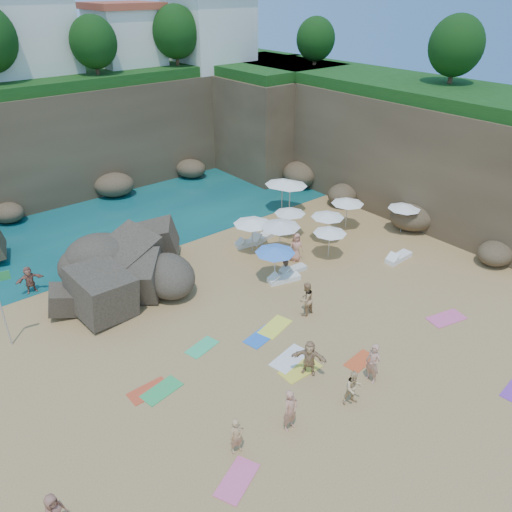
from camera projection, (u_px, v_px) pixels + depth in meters
ground at (263, 327)px, 24.59m from camera, size 120.00×120.00×0.00m
seawater at (49, 170)px, 44.88m from camera, size 120.00×120.00×0.00m
cliff_back at (85, 134)px, 40.68m from camera, size 44.00×8.00×8.00m
cliff_right at (384, 142)px, 38.63m from camera, size 8.00×30.00×8.00m
cliff_corner at (265, 118)px, 45.63m from camera, size 10.00×12.00×8.00m
clifftop_buildings at (77, 36)px, 38.26m from camera, size 28.48×9.48×7.00m
clifftop_trees at (137, 41)px, 35.01m from camera, size 35.60×23.82×4.40m
rock_outcrop at (128, 294)px, 27.14m from camera, size 8.89×7.87×2.95m
flag_pole at (2, 299)px, 22.25m from camera, size 0.76×0.17×3.90m
parasol_0 at (252, 221)px, 30.55m from camera, size 2.35×2.35×2.22m
parasol_1 at (282, 182)px, 36.09m from camera, size 2.53×2.53×2.40m
parasol_2 at (290, 211)px, 32.53m from camera, size 2.05×2.05×1.94m
parasol_3 at (290, 183)px, 35.87m from camera, size 2.52×2.52×2.39m
parasol_4 at (374, 178)px, 36.99m from camera, size 2.46×2.46×2.32m
parasol_5 at (280, 224)px, 29.97m from camera, size 2.46×2.46×2.33m
parasol_7 at (348, 201)px, 33.64m from camera, size 2.21×2.21×2.09m
parasol_8 at (330, 231)px, 29.99m from camera, size 2.04×2.04×1.93m
parasol_9 at (328, 215)px, 31.85m from camera, size 2.14×2.14×2.02m
parasol_10 at (275, 250)px, 27.46m from camera, size 2.26×2.26×2.14m
parasol_11 at (405, 206)px, 32.99m from camera, size 2.15×2.15×2.04m
lounger_0 at (176, 284)px, 27.77m from camera, size 1.88×0.65×0.29m
lounger_1 at (249, 243)px, 32.13m from camera, size 1.88×0.87×0.28m
lounger_2 at (263, 237)px, 32.81m from camera, size 2.13×1.06×0.32m
lounger_3 at (284, 279)px, 28.26m from camera, size 1.96×1.10×0.29m
lounger_4 at (293, 270)px, 29.14m from camera, size 1.75×0.73×0.26m
lounger_5 at (399, 258)px, 30.41m from camera, size 2.00×0.74×0.31m
towel_1 at (237, 480)px, 17.00m from camera, size 2.00×1.54×0.03m
towel_2 at (360, 361)px, 22.34m from camera, size 1.61×0.92×0.03m
towel_3 at (202, 347)px, 23.18m from camera, size 1.71×1.12×0.03m
towel_4 at (300, 369)px, 21.84m from camera, size 1.89×0.98×0.03m
towel_7 at (149, 391)px, 20.71m from camera, size 1.70×0.87×0.03m
towel_8 at (261, 337)px, 23.86m from camera, size 1.90×1.21×0.03m
towel_9 at (446, 318)px, 25.16m from camera, size 2.11×1.40×0.03m
towel_11 at (162, 390)px, 20.72m from camera, size 1.83×1.13×0.03m
towel_12 at (275, 327)px, 24.54m from camera, size 2.01×1.38×0.03m
towel_13 at (290, 358)px, 22.48m from camera, size 2.08×1.31×0.03m
person_stand_0 at (290, 410)px, 18.57m from camera, size 0.71×0.51×1.83m
person_stand_1 at (306, 299)px, 25.07m from camera, size 0.95×0.77×1.84m
person_stand_2 at (95, 256)px, 29.39m from camera, size 0.98×0.54×1.44m
person_stand_3 at (286, 261)px, 28.75m from camera, size 0.78×0.96×1.53m
person_stand_4 at (296, 247)px, 30.01m from camera, size 0.99×0.74×1.81m
person_stand_5 at (29, 280)px, 26.97m from camera, size 1.48×0.54×1.56m
person_stand_6 at (373, 363)px, 20.82m from camera, size 0.46×0.69×1.88m
person_lie_3 at (309, 369)px, 21.58m from camera, size 2.22×2.19×0.44m
person_lie_4 at (237, 448)px, 17.98m from camera, size 0.76×1.56×0.36m
person_lie_5 at (352, 397)px, 19.99m from camera, size 1.35×1.73×0.59m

